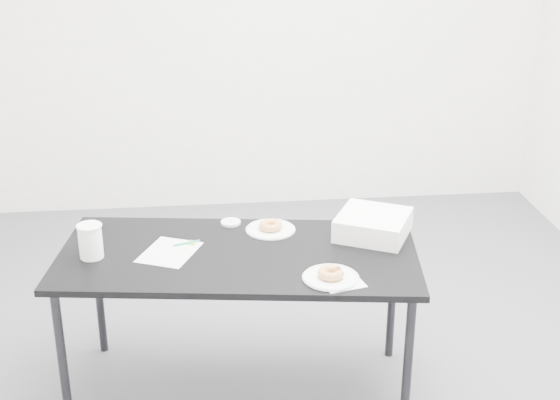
{
  "coord_description": "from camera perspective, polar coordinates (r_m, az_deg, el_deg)",
  "views": [
    {
      "loc": [
        -0.32,
        -3.12,
        2.13
      ],
      "look_at": [
        0.01,
        0.02,
        0.83
      ],
      "focal_mm": 50.0,
      "sensor_mm": 36.0,
      "label": 1
    }
  ],
  "objects": [
    {
      "name": "plate_far",
      "position": [
        3.47,
        -0.7,
        -2.18
      ],
      "size": [
        0.22,
        0.22,
        0.01
      ],
      "primitive_type": "cylinder",
      "color": "silver",
      "rests_on": "table"
    },
    {
      "name": "donut_near",
      "position": [
        3.06,
        3.74,
        -5.35
      ],
      "size": [
        0.11,
        0.11,
        0.03
      ],
      "primitive_type": "torus",
      "rotation": [
        0.0,
        0.0,
        0.1
      ],
      "color": "#C47C3E",
      "rests_on": "plate_near"
    },
    {
      "name": "pen",
      "position": [
        3.36,
        -6.87,
        -3.14
      ],
      "size": [
        0.12,
        0.05,
        0.01
      ],
      "primitive_type": "cylinder",
      "rotation": [
        0.0,
        1.57,
        0.34
      ],
      "color": "#0B7D79",
      "rests_on": "scorecard"
    },
    {
      "name": "scorecard",
      "position": [
        3.3,
        -8.09,
        -3.8
      ],
      "size": [
        0.29,
        0.32,
        0.0
      ],
      "primitive_type": "cube",
      "rotation": [
        0.0,
        0.0,
        -0.42
      ],
      "color": "white",
      "rests_on": "table"
    },
    {
      "name": "floor",
      "position": [
        3.79,
        -0.18,
        -11.8
      ],
      "size": [
        4.0,
        4.0,
        0.0
      ],
      "primitive_type": "plane",
      "color": "#4E4F54",
      "rests_on": "ground"
    },
    {
      "name": "table",
      "position": [
        3.3,
        -3.07,
        -4.68
      ],
      "size": [
        1.58,
        0.9,
        0.68
      ],
      "rotation": [
        0.0,
        0.0,
        -0.14
      ],
      "color": "black",
      "rests_on": "floor"
    },
    {
      "name": "wall_back",
      "position": [
        5.19,
        -2.56,
        13.7
      ],
      "size": [
        4.0,
        0.02,
        2.7
      ],
      "primitive_type": "cube",
      "color": "white",
      "rests_on": "floor"
    },
    {
      "name": "bakery_box",
      "position": [
        3.43,
        6.82,
        -1.81
      ],
      "size": [
        0.39,
        0.39,
        0.1
      ],
      "primitive_type": "cube",
      "rotation": [
        0.0,
        0.0,
        -0.47
      ],
      "color": "white",
      "rests_on": "table"
    },
    {
      "name": "donut_far",
      "position": [
        3.46,
        -0.7,
        -1.87
      ],
      "size": [
        0.11,
        0.11,
        0.03
      ],
      "primitive_type": "torus",
      "rotation": [
        0.0,
        0.0,
        0.05
      ],
      "color": "#C47C3E",
      "rests_on": "plate_far"
    },
    {
      "name": "plate_near",
      "position": [
        3.06,
        3.73,
        -5.68
      ],
      "size": [
        0.22,
        0.22,
        0.01
      ],
      "primitive_type": "cylinder",
      "color": "silver",
      "rests_on": "napkin"
    },
    {
      "name": "coffee_cup",
      "position": [
        3.29,
        -13.69,
        -2.93
      ],
      "size": [
        0.1,
        0.1,
        0.15
      ],
      "primitive_type": "cylinder",
      "color": "white",
      "rests_on": "table"
    },
    {
      "name": "napkin",
      "position": [
        3.05,
        4.49,
        -5.94
      ],
      "size": [
        0.19,
        0.19,
        0.0
      ],
      "primitive_type": "cube",
      "rotation": [
        0.0,
        0.0,
        0.24
      ],
      "color": "white",
      "rests_on": "table"
    },
    {
      "name": "logo_patch",
      "position": [
        3.37,
        -6.5,
        -3.12
      ],
      "size": [
        0.05,
        0.05,
        0.0
      ],
      "primitive_type": "cube",
      "rotation": [
        0.0,
        0.0,
        -0.42
      ],
      "color": "green",
      "rests_on": "scorecard"
    },
    {
      "name": "cup_lid",
      "position": [
        3.54,
        -3.63,
        -1.65
      ],
      "size": [
        0.09,
        0.09,
        0.01
      ],
      "primitive_type": "cylinder",
      "color": "white",
      "rests_on": "table"
    }
  ]
}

